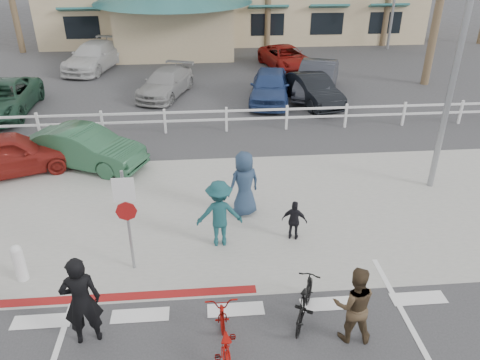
{
  "coord_description": "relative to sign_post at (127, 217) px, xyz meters",
  "views": [
    {
      "loc": [
        -0.54,
        -6.78,
        7.13
      ],
      "look_at": [
        0.35,
        3.61,
        1.5
      ],
      "focal_mm": 35.0,
      "sensor_mm": 36.0,
      "label": 1
    }
  ],
  "objects": [
    {
      "name": "ground",
      "position": [
        2.3,
        -2.2,
        -1.45
      ],
      "size": [
        140.0,
        140.0,
        0.0
      ],
      "primitive_type": "plane",
      "color": "#333335"
    },
    {
      "name": "sidewalk_plaza",
      "position": [
        2.3,
        2.3,
        -1.44
      ],
      "size": [
        22.0,
        7.0,
        0.01
      ],
      "primitive_type": "cube",
      "color": "gray",
      "rests_on": "ground"
    },
    {
      "name": "cross_street",
      "position": [
        2.3,
        6.3,
        -1.45
      ],
      "size": [
        40.0,
        5.0,
        0.01
      ],
      "primitive_type": "cube",
      "color": "#333335",
      "rests_on": "ground"
    },
    {
      "name": "parking_lot",
      "position": [
        2.3,
        15.8,
        -1.45
      ],
      "size": [
        50.0,
        16.0,
        0.01
      ],
      "primitive_type": "cube",
      "color": "#333335",
      "rests_on": "ground"
    },
    {
      "name": "curb_red",
      "position": [
        -0.7,
        -1.0,
        -1.44
      ],
      "size": [
        7.0,
        0.25,
        0.02
      ],
      "primitive_type": "cube",
      "color": "maroon",
      "rests_on": "ground"
    },
    {
      "name": "rail_fence",
      "position": [
        2.8,
        8.3,
        -0.95
      ],
      "size": [
        29.4,
        0.16,
        1.0
      ],
      "primitive_type": null,
      "color": "silver",
      "rests_on": "ground"
    },
    {
      "name": "sign_post",
      "position": [
        0.0,
        0.0,
        0.0
      ],
      "size": [
        0.5,
        0.1,
        2.9
      ],
      "primitive_type": null,
      "color": "gray",
      "rests_on": "ground"
    },
    {
      "name": "bollard_0",
      "position": [
        -2.5,
        -0.2,
        -0.97
      ],
      "size": [
        0.26,
        0.26,
        0.95
      ],
      "primitive_type": null,
      "color": "silver",
      "rests_on": "ground"
    },
    {
      "name": "streetlight_0",
      "position": [
        8.8,
        3.3,
        3.05
      ],
      "size": [
        0.6,
        2.0,
        9.0
      ],
      "primitive_type": null,
      "color": "gray",
      "rests_on": "ground"
    },
    {
      "name": "info_sign",
      "position": [
        16.3,
        19.8,
        1.35
      ],
      "size": [
        1.2,
        0.16,
        5.6
      ],
      "primitive_type": null,
      "color": "navy",
      "rests_on": "ground"
    },
    {
      "name": "bike_red",
      "position": [
        1.99,
        -2.75,
        -0.98
      ],
      "size": [
        0.67,
        1.8,
        0.94
      ],
      "primitive_type": "imported",
      "rotation": [
        0.0,
        0.0,
        3.17
      ],
      "color": "#8B0A05",
      "rests_on": "ground"
    },
    {
      "name": "rider_red",
      "position": [
        -0.64,
        -2.14,
        -0.46
      ],
      "size": [
        0.8,
        0.62,
        1.97
      ],
      "primitive_type": "imported",
      "rotation": [
        0.0,
        0.0,
        3.36
      ],
      "color": "black",
      "rests_on": "ground"
    },
    {
      "name": "bike_black",
      "position": [
        3.69,
        -1.95,
        -0.98
      ],
      "size": [
        1.04,
        1.62,
        0.95
      ],
      "primitive_type": "imported",
      "rotation": [
        0.0,
        0.0,
        2.73
      ],
      "color": "black",
      "rests_on": "ground"
    },
    {
      "name": "rider_black",
      "position": [
        4.49,
        -2.51,
        -0.62
      ],
      "size": [
        0.89,
        0.74,
        1.67
      ],
      "primitive_type": "imported",
      "rotation": [
        0.0,
        0.0,
        3.0
      ],
      "color": "#433321",
      "rests_on": "ground"
    },
    {
      "name": "pedestrian_a",
      "position": [
        2.09,
        0.81,
        -0.55
      ],
      "size": [
        1.16,
        0.68,
        1.79
      ],
      "primitive_type": "imported",
      "rotation": [
        0.0,
        0.0,
        3.15
      ],
      "color": "#16444A",
      "rests_on": "ground"
    },
    {
      "name": "pedestrian_child",
      "position": [
        4.0,
        0.86,
        -0.9
      ],
      "size": [
        0.7,
        0.47,
        1.11
      ],
      "primitive_type": "imported",
      "rotation": [
        0.0,
        0.0,
        2.81
      ],
      "color": "black",
      "rests_on": "ground"
    },
    {
      "name": "pedestrian_b",
      "position": [
        2.83,
        2.2,
        -0.51
      ],
      "size": [
        1.09,
        0.92,
        1.89
      ],
      "primitive_type": "imported",
      "rotation": [
        0.0,
        0.0,
        3.56
      ],
      "color": "#243751",
      "rests_on": "ground"
    },
    {
      "name": "car_white_sedan",
      "position": [
        -2.17,
        5.65,
        -0.78
      ],
      "size": [
        4.26,
        2.98,
        1.33
      ],
      "primitive_type": "imported",
      "rotation": [
        0.0,
        0.0,
        1.14
      ],
      "color": "#255035",
      "rests_on": "ground"
    },
    {
      "name": "car_red_compact",
      "position": [
        -4.53,
        5.3,
        -0.75
      ],
      "size": [
        4.44,
        2.97,
        1.4
      ],
      "primitive_type": "imported",
      "rotation": [
        0.0,
        0.0,
        1.92
      ],
      "color": "maroon",
      "rests_on": "ground"
    },
    {
      "name": "lot_car_0",
      "position": [
        -6.74,
        11.1,
        -0.76
      ],
      "size": [
        2.41,
        5.03,
        1.38
      ],
      "primitive_type": "imported",
      "rotation": [
        0.0,
        0.0,
        0.02
      ],
      "color": "#1F4231",
      "rests_on": "ground"
    },
    {
      "name": "lot_car_1",
      "position": [
        0.08,
        13.07,
        -0.84
      ],
      "size": [
        3.02,
        4.55,
        1.22
      ],
      "primitive_type": "imported",
      "rotation": [
        0.0,
        0.0,
        -0.34
      ],
      "color": "gray",
      "rests_on": "ground"
    },
    {
      "name": "lot_car_2",
      "position": [
        4.92,
        11.77,
        -0.71
      ],
      "size": [
        2.51,
        4.57,
        1.47
      ],
      "primitive_type": "imported",
      "rotation": [
        0.0,
        0.0,
        -0.19
      ],
      "color": "navy",
      "rests_on": "ground"
    },
    {
      "name": "lot_car_3",
      "position": [
        6.82,
        11.32,
        -0.79
      ],
      "size": [
        2.31,
        4.22,
        1.32
      ],
      "primitive_type": "imported",
      "rotation": [
        0.0,
        0.0,
        0.24
      ],
      "color": "black",
      "rests_on": "ground"
    },
    {
      "name": "lot_car_4",
      "position": [
        -4.22,
        18.21,
        -0.72
      ],
      "size": [
        3.35,
        5.43,
        1.47
      ],
      "primitive_type": "imported",
      "rotation": [
        0.0,
        0.0,
        -0.27
      ],
      "color": "silver",
      "rests_on": "ground"
    },
    {
      "name": "lot_car_5",
      "position": [
        6.65,
        17.44,
        -0.83
      ],
      "size": [
        3.01,
        4.81,
        1.24
      ],
      "primitive_type": "imported",
      "rotation": [
        0.0,
        0.0,
        0.23
      ],
      "color": "maroon",
      "rests_on": "ground"
    },
    {
      "name": "lot_car_6",
      "position": [
        7.31,
        12.64,
        -0.68
      ],
      "size": [
        3.18,
        4.95,
        1.54
      ],
      "primitive_type": "imported",
      "rotation": [
        0.0,
        0.0,
        -0.36
      ],
      "color": "#25272F",
      "rests_on": "ground"
    }
  ]
}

